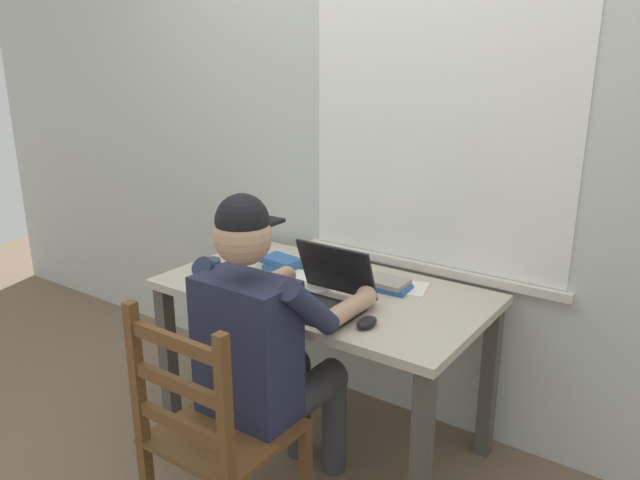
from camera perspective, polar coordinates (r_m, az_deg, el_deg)
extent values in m
plane|color=brown|center=(2.89, 0.26, -17.83)|extent=(8.00, 8.00, 0.00)
cube|color=beige|center=(2.76, 5.65, 9.68)|extent=(6.00, 0.04, 2.60)
cube|color=white|center=(2.62, 10.62, 9.37)|extent=(1.17, 0.01, 1.10)
cube|color=beige|center=(2.75, 9.92, -2.46)|extent=(1.23, 0.06, 0.04)
cube|color=#BCB29E|center=(2.55, 0.28, -4.75)|extent=(1.34, 0.73, 0.03)
cube|color=#4C4742|center=(2.87, -13.83, -10.57)|extent=(0.06, 0.06, 0.69)
cube|color=#4C4742|center=(2.22, 9.30, -19.47)|extent=(0.06, 0.06, 0.69)
cube|color=#4C4742|center=(3.27, -5.53, -6.57)|extent=(0.06, 0.06, 0.69)
cube|color=#4C4742|center=(2.71, 15.33, -12.47)|extent=(0.06, 0.06, 0.69)
cube|color=#232842|center=(2.13, -6.76, -9.90)|extent=(0.34, 0.20, 0.50)
sphere|color=tan|center=(1.98, -7.16, 0.32)|extent=(0.19, 0.19, 0.19)
sphere|color=black|center=(1.97, -7.21, 1.78)|extent=(0.17, 0.17, 0.17)
cube|color=black|center=(2.03, -5.58, 1.79)|extent=(0.13, 0.10, 0.01)
cylinder|color=#38383D|center=(2.43, -4.97, -12.85)|extent=(0.13, 0.40, 0.13)
cylinder|color=#38383D|center=(2.33, -1.47, -14.17)|extent=(0.13, 0.40, 0.13)
cylinder|color=#38383D|center=(2.68, -2.00, -15.24)|extent=(0.10, 0.10, 0.44)
cylinder|color=#38383D|center=(2.59, 1.32, -16.47)|extent=(0.10, 0.10, 0.44)
cylinder|color=#232842|center=(2.25, -9.20, -3.90)|extent=(0.10, 0.26, 0.24)
cylinder|color=tan|center=(2.44, -5.34, -4.21)|extent=(0.07, 0.28, 0.07)
sphere|color=tan|center=(2.53, -3.12, -3.32)|extent=(0.08, 0.08, 0.08)
cylinder|color=#232842|center=(2.01, -0.90, -6.33)|extent=(0.10, 0.26, 0.24)
cylinder|color=tan|center=(2.21, 2.63, -6.40)|extent=(0.07, 0.28, 0.07)
sphere|color=tan|center=(2.33, 4.29, -5.20)|extent=(0.08, 0.08, 0.08)
cube|color=brown|center=(2.19, -8.69, -17.12)|extent=(0.42, 0.42, 0.02)
cube|color=brown|center=(2.33, -1.34, -21.15)|extent=(0.04, 0.04, 0.42)
cube|color=brown|center=(2.53, -8.63, -17.85)|extent=(0.04, 0.04, 0.42)
cube|color=brown|center=(1.82, -8.82, -15.36)|extent=(0.04, 0.04, 0.48)
cube|color=brown|center=(2.07, -16.60, -11.64)|extent=(0.04, 0.04, 0.48)
cube|color=brown|center=(2.01, -12.75, -16.36)|extent=(0.36, 0.02, 0.04)
cube|color=brown|center=(1.93, -13.03, -12.90)|extent=(0.36, 0.02, 0.04)
cube|color=brown|center=(1.87, -13.32, -9.18)|extent=(0.36, 0.02, 0.04)
cube|color=black|center=(2.32, -0.64, -6.38)|extent=(0.33, 0.23, 0.02)
cube|color=#2B2B2D|center=(2.32, -0.64, -6.17)|extent=(0.29, 0.17, 0.00)
cube|color=black|center=(2.40, 1.50, -2.74)|extent=(0.33, 0.09, 0.21)
cube|color=#4C515B|center=(2.40, 1.50, -2.74)|extent=(0.29, 0.07, 0.18)
ellipsoid|color=black|center=(2.19, 4.34, -7.60)|extent=(0.06, 0.10, 0.03)
cylinder|color=beige|center=(2.87, -6.43, -1.00)|extent=(0.07, 0.07, 0.09)
torus|color=beige|center=(2.84, -5.68, -1.10)|extent=(0.05, 0.01, 0.05)
cylinder|color=#2D384C|center=(2.61, -9.97, -2.85)|extent=(0.08, 0.08, 0.10)
torus|color=#2D384C|center=(2.57, -9.16, -2.98)|extent=(0.05, 0.01, 0.05)
cube|color=#2D5B9E|center=(2.53, 6.28, -4.35)|extent=(0.19, 0.12, 0.02)
cube|color=gray|center=(2.53, 6.16, -3.83)|extent=(0.17, 0.13, 0.02)
cube|color=#2D5B9E|center=(2.75, -3.33, -2.45)|extent=(0.15, 0.13, 0.02)
cube|color=#2D5B9E|center=(2.75, -3.58, -1.93)|extent=(0.18, 0.13, 0.03)
cube|color=white|center=(2.59, -1.20, -3.87)|extent=(0.27, 0.19, 0.01)
cube|color=white|center=(2.56, 7.26, -4.28)|extent=(0.26, 0.21, 0.01)
cube|color=#7A4293|center=(2.80, -8.63, -2.50)|extent=(0.15, 0.12, 0.00)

